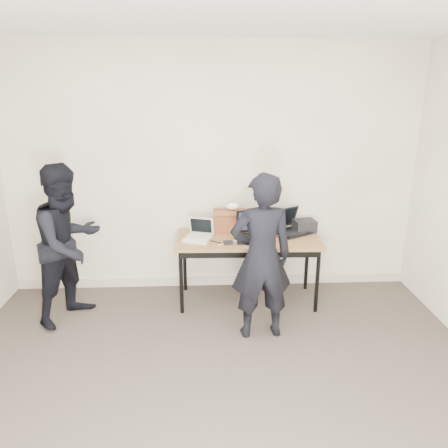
{
  "coord_description": "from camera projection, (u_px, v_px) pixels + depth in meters",
  "views": [
    {
      "loc": [
        -0.09,
        -2.44,
        2.25
      ],
      "look_at": [
        0.1,
        1.6,
        0.95
      ],
      "focal_mm": 35.0,
      "sensor_mm": 36.0,
      "label": 1
    }
  ],
  "objects": [
    {
      "name": "person_typist",
      "position": [
        261.0,
        257.0,
        3.9
      ],
      "size": [
        0.6,
        0.43,
        1.55
      ],
      "primitive_type": "imported",
      "rotation": [
        0.0,
        0.0,
        3.24
      ],
      "color": "black",
      "rests_on": "ground"
    },
    {
      "name": "leather_satchel",
      "position": [
        230.0,
        220.0,
        4.71
      ],
      "size": [
        0.36,
        0.18,
        0.25
      ],
      "rotation": [
        0.0,
        0.0,
        -0.01
      ],
      "color": "brown",
      "rests_on": "desk"
    },
    {
      "name": "person_observer",
      "position": [
        69.0,
        244.0,
        4.21
      ],
      "size": [
        0.91,
        0.96,
        1.56
      ],
      "primitive_type": "imported",
      "rotation": [
        0.0,
        0.0,
        1.01
      ],
      "color": "black",
      "rests_on": "ground"
    },
    {
      "name": "laptop_beige",
      "position": [
        199.0,
        236.0,
        4.5
      ],
      "size": [
        0.33,
        0.33,
        0.21
      ],
      "rotation": [
        0.0,
        0.0,
        -0.32
      ],
      "color": "beige",
      "rests_on": "desk"
    },
    {
      "name": "cables",
      "position": [
        253.0,
        237.0,
        4.57
      ],
      "size": [
        1.15,
        0.48,
        0.01
      ],
      "rotation": [
        0.0,
        0.0,
        0.12
      ],
      "color": "black",
      "rests_on": "desk"
    },
    {
      "name": "desk",
      "position": [
        248.0,
        244.0,
        4.56
      ],
      "size": [
        1.52,
        0.69,
        0.72
      ],
      "rotation": [
        0.0,
        0.0,
        -0.03
      ],
      "color": "brown",
      "rests_on": "ground"
    },
    {
      "name": "equipment_box",
      "position": [
        304.0,
        226.0,
        4.73
      ],
      "size": [
        0.25,
        0.23,
        0.13
      ],
      "primitive_type": "cube",
      "rotation": [
        0.0,
        0.0,
        0.17
      ],
      "color": "black",
      "rests_on": "desk"
    },
    {
      "name": "room",
      "position": [
        220.0,
        243.0,
        2.6
      ],
      "size": [
        4.6,
        4.6,
        2.8
      ],
      "color": "#443A33",
      "rests_on": "ground"
    },
    {
      "name": "tissue",
      "position": [
        233.0,
        206.0,
        4.67
      ],
      "size": [
        0.14,
        0.11,
        0.08
      ],
      "primitive_type": "ellipsoid",
      "rotation": [
        0.0,
        0.0,
        -0.08
      ],
      "color": "white",
      "rests_on": "leather_satchel"
    },
    {
      "name": "power_brick",
      "position": [
        228.0,
        243.0,
        4.37
      ],
      "size": [
        0.1,
        0.07,
        0.03
      ],
      "primitive_type": "cube",
      "rotation": [
        0.0,
        0.0,
        0.17
      ],
      "color": "black",
      "rests_on": "desk"
    },
    {
      "name": "laptop_right",
      "position": [
        290.0,
        227.0,
        4.71
      ],
      "size": [
        0.47,
        0.47,
        0.26
      ],
      "rotation": [
        0.0,
        0.0,
        0.53
      ],
      "color": "black",
      "rests_on": "desk"
    },
    {
      "name": "laptop_center",
      "position": [
        254.0,
        233.0,
        4.52
      ],
      "size": [
        0.37,
        0.36,
        0.28
      ],
      "rotation": [
        0.0,
        0.0,
        -0.04
      ],
      "color": "black",
      "rests_on": "desk"
    },
    {
      "name": "baseboard",
      "position": [
        213.0,
        281.0,
        5.12
      ],
      "size": [
        4.5,
        0.03,
        0.1
      ],
      "primitive_type": "cube",
      "color": "#BDAE9C",
      "rests_on": "ground"
    }
  ]
}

